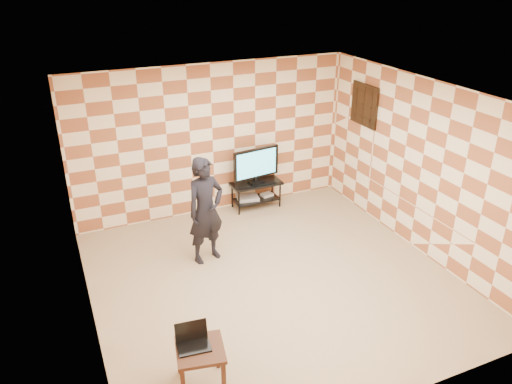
# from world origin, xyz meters

# --- Properties ---
(floor) EXTENTS (5.00, 5.00, 0.00)m
(floor) POSITION_xyz_m (0.00, 0.00, 0.00)
(floor) COLOR tan
(floor) RESTS_ON ground
(wall_back) EXTENTS (5.00, 0.02, 2.70)m
(wall_back) POSITION_xyz_m (0.00, 2.50, 1.35)
(wall_back) COLOR #FFEBC0
(wall_back) RESTS_ON ground
(wall_front) EXTENTS (5.00, 0.02, 2.70)m
(wall_front) POSITION_xyz_m (0.00, -2.50, 1.35)
(wall_front) COLOR #FFEBC0
(wall_front) RESTS_ON ground
(wall_left) EXTENTS (0.02, 5.00, 2.70)m
(wall_left) POSITION_xyz_m (-2.50, 0.00, 1.35)
(wall_left) COLOR #FFEBC0
(wall_left) RESTS_ON ground
(wall_right) EXTENTS (0.02, 5.00, 2.70)m
(wall_right) POSITION_xyz_m (2.50, 0.00, 1.35)
(wall_right) COLOR #FFEBC0
(wall_right) RESTS_ON ground
(ceiling) EXTENTS (5.00, 5.00, 0.02)m
(ceiling) POSITION_xyz_m (0.00, 0.00, 2.70)
(ceiling) COLOR white
(ceiling) RESTS_ON wall_back
(wall_art) EXTENTS (0.04, 0.72, 0.72)m
(wall_art) POSITION_xyz_m (2.47, 1.55, 1.95)
(wall_art) COLOR black
(wall_art) RESTS_ON wall_right
(tv_stand) EXTENTS (0.94, 0.42, 0.50)m
(tv_stand) POSITION_xyz_m (0.73, 2.26, 0.36)
(tv_stand) COLOR black
(tv_stand) RESTS_ON floor
(tv) EXTENTS (0.91, 0.21, 0.66)m
(tv) POSITION_xyz_m (0.73, 2.25, 0.87)
(tv) COLOR black
(tv) RESTS_ON tv_stand
(dvd_player) EXTENTS (0.43, 0.34, 0.06)m
(dvd_player) POSITION_xyz_m (0.57, 2.29, 0.20)
(dvd_player) COLOR #B4B4B6
(dvd_player) RESTS_ON tv_stand
(game_console) EXTENTS (0.24, 0.20, 0.05)m
(game_console) POSITION_xyz_m (0.96, 2.28, 0.20)
(game_console) COLOR silver
(game_console) RESTS_ON tv_stand
(side_table) EXTENTS (0.59, 0.59, 0.50)m
(side_table) POSITION_xyz_m (-1.56, -1.48, 0.41)
(side_table) COLOR #371C14
(side_table) RESTS_ON floor
(laptop) EXTENTS (0.38, 0.31, 0.23)m
(laptop) POSITION_xyz_m (-1.61, -1.39, 0.55)
(laptop) COLOR black
(laptop) RESTS_ON side_table
(person) EXTENTS (0.69, 0.55, 1.67)m
(person) POSITION_xyz_m (-0.68, 0.92, 0.84)
(person) COLOR black
(person) RESTS_ON floor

